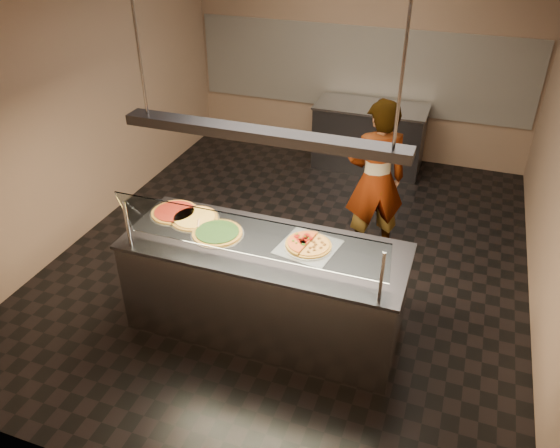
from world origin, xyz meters
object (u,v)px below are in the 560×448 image
(pizza_spatula, at_px, (203,226))
(serving_counter, at_px, (265,287))
(half_pizza_sausage, at_px, (319,246))
(half_pizza_pepperoni, at_px, (298,241))
(heat_lamp_housing, at_px, (262,135))
(sneeze_guard, at_px, (248,237))
(prep_table, at_px, (369,136))
(perforated_tray, at_px, (308,246))
(pizza_spinach, at_px, (218,232))
(pizza_cheese, at_px, (195,218))
(worker, at_px, (376,180))
(pizza_tomato, at_px, (175,212))

(pizza_spatula, bearing_deg, serving_counter, -5.66)
(half_pizza_sausage, bearing_deg, half_pizza_pepperoni, 179.34)
(heat_lamp_housing, bearing_deg, sneeze_guard, -90.00)
(half_pizza_pepperoni, relative_size, prep_table, 0.27)
(perforated_tray, height_order, half_pizza_sausage, half_pizza_sausage)
(pizza_spinach, relative_size, pizza_spatula, 1.94)
(pizza_spinach, distance_m, prep_table, 3.81)
(perforated_tray, relative_size, half_pizza_sausage, 1.31)
(sneeze_guard, relative_size, pizza_cheese, 4.82)
(serving_counter, height_order, worker, worker)
(sneeze_guard, height_order, pizza_tomato, sneeze_guard)
(pizza_spinach, xyz_separation_m, pizza_tomato, (-0.54, 0.19, -0.00))
(perforated_tray, xyz_separation_m, pizza_tomato, (-1.36, 0.11, 0.01))
(pizza_spinach, bearing_deg, pizza_cheese, 153.42)
(half_pizza_pepperoni, height_order, heat_lamp_housing, heat_lamp_housing)
(perforated_tray, bearing_deg, pizza_cheese, 176.29)
(pizza_spinach, height_order, worker, worker)
(perforated_tray, distance_m, heat_lamp_housing, 1.08)
(heat_lamp_housing, bearing_deg, half_pizza_pepperoni, 20.69)
(serving_counter, height_order, prep_table, same)
(sneeze_guard, height_order, worker, worker)
(pizza_tomato, bearing_deg, sneeze_guard, -29.44)
(perforated_tray, height_order, pizza_spatula, pizza_spatula)
(pizza_spatula, bearing_deg, perforated_tray, 2.40)
(pizza_spinach, relative_size, prep_table, 0.30)
(perforated_tray, bearing_deg, pizza_spatula, -177.60)
(perforated_tray, xyz_separation_m, pizza_spatula, (-0.99, -0.04, 0.02))
(sneeze_guard, relative_size, worker, 1.25)
(pizza_spinach, distance_m, heat_lamp_housing, 1.10)
(perforated_tray, bearing_deg, pizza_spinach, -174.41)
(perforated_tray, distance_m, half_pizza_sausage, 0.10)
(pizza_spinach, relative_size, pizza_cheese, 1.02)
(serving_counter, xyz_separation_m, prep_table, (0.18, 3.75, 0.00))
(pizza_spinach, height_order, pizza_cheese, pizza_spinach)
(half_pizza_pepperoni, bearing_deg, half_pizza_sausage, -0.66)
(pizza_cheese, distance_m, pizza_tomato, 0.23)
(perforated_tray, distance_m, pizza_spatula, 0.99)
(pizza_tomato, distance_m, prep_table, 3.76)
(heat_lamp_housing, bearing_deg, worker, 67.41)
(sneeze_guard, xyz_separation_m, pizza_cheese, (-0.76, 0.52, -0.28))
(half_pizza_pepperoni, xyz_separation_m, prep_table, (-0.10, 3.65, -0.50))
(worker, bearing_deg, prep_table, -103.85)
(serving_counter, bearing_deg, prep_table, 87.33)
(pizza_spinach, bearing_deg, serving_counter, -2.84)
(half_pizza_pepperoni, bearing_deg, pizza_cheese, 176.03)
(pizza_tomato, distance_m, worker, 2.15)
(pizza_tomato, bearing_deg, prep_table, 71.80)
(sneeze_guard, relative_size, half_pizza_sausage, 5.36)
(sneeze_guard, distance_m, worker, 2.07)
(half_pizza_sausage, distance_m, heat_lamp_housing, 1.10)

